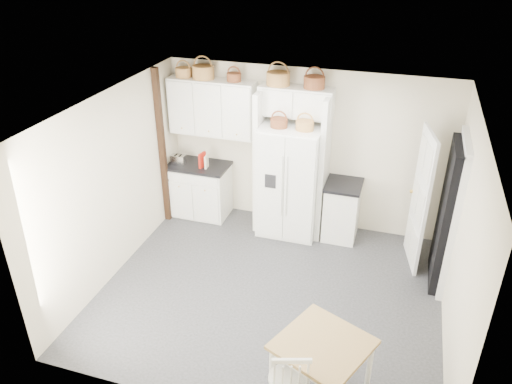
% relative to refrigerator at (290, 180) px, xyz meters
% --- Properties ---
extents(floor, '(4.50, 4.50, 0.00)m').
position_rel_refrigerator_xyz_m(floor, '(0.15, -1.63, -0.90)').
color(floor, '#28282A').
rests_on(floor, ground).
extents(ceiling, '(4.50, 4.50, 0.00)m').
position_rel_refrigerator_xyz_m(ceiling, '(0.15, -1.63, 1.70)').
color(ceiling, white).
rests_on(ceiling, wall_back).
extents(wall_back, '(4.50, 0.00, 4.50)m').
position_rel_refrigerator_xyz_m(wall_back, '(0.15, 0.37, 0.40)').
color(wall_back, beige).
rests_on(wall_back, floor).
extents(wall_left, '(0.00, 4.00, 4.00)m').
position_rel_refrigerator_xyz_m(wall_left, '(-2.10, -1.63, 0.40)').
color(wall_left, beige).
rests_on(wall_left, floor).
extents(wall_right, '(0.00, 4.00, 4.00)m').
position_rel_refrigerator_xyz_m(wall_right, '(2.40, -1.63, 0.40)').
color(wall_right, beige).
rests_on(wall_right, floor).
extents(refrigerator, '(0.93, 0.75, 1.81)m').
position_rel_refrigerator_xyz_m(refrigerator, '(0.00, 0.00, 0.00)').
color(refrigerator, white).
rests_on(refrigerator, floor).
extents(base_cab_left, '(0.96, 0.61, 0.89)m').
position_rel_refrigerator_xyz_m(base_cab_left, '(-1.59, 0.07, -0.46)').
color(base_cab_left, white).
rests_on(base_cab_left, floor).
extents(base_cab_right, '(0.51, 0.61, 0.90)m').
position_rel_refrigerator_xyz_m(base_cab_right, '(0.84, 0.07, -0.45)').
color(base_cab_right, white).
rests_on(base_cab_right, floor).
extents(dining_table, '(1.12, 1.12, 0.71)m').
position_rel_refrigerator_xyz_m(dining_table, '(1.11, -3.08, -0.55)').
color(dining_table, brown).
rests_on(dining_table, floor).
extents(windsor_chair, '(0.52, 0.49, 0.87)m').
position_rel_refrigerator_xyz_m(windsor_chair, '(0.84, -3.38, -0.47)').
color(windsor_chair, white).
rests_on(windsor_chair, floor).
extents(counter_left, '(1.00, 0.65, 0.04)m').
position_rel_refrigerator_xyz_m(counter_left, '(-1.59, 0.07, 0.01)').
color(counter_left, black).
rests_on(counter_left, base_cab_left).
extents(counter_right, '(0.55, 0.66, 0.04)m').
position_rel_refrigerator_xyz_m(counter_right, '(0.84, 0.07, 0.02)').
color(counter_right, black).
rests_on(counter_right, base_cab_right).
extents(toaster, '(0.24, 0.14, 0.17)m').
position_rel_refrigerator_xyz_m(toaster, '(-1.91, -0.03, 0.11)').
color(toaster, silver).
rests_on(toaster, counter_left).
extents(cookbook_red, '(0.07, 0.17, 0.25)m').
position_rel_refrigerator_xyz_m(cookbook_red, '(-1.48, -0.01, 0.16)').
color(cookbook_red, red).
rests_on(cookbook_red, counter_left).
extents(cookbook_cream, '(0.04, 0.15, 0.22)m').
position_rel_refrigerator_xyz_m(cookbook_cream, '(-1.41, -0.01, 0.14)').
color(cookbook_cream, beige).
rests_on(cookbook_cream, counter_left).
extents(basket_upper_a, '(0.26, 0.26, 0.15)m').
position_rel_refrigerator_xyz_m(basket_upper_a, '(-1.81, 0.20, 1.52)').
color(basket_upper_a, '#9E763D').
rests_on(basket_upper_a, upper_cabinet).
extents(basket_upper_b, '(0.34, 0.34, 0.20)m').
position_rel_refrigerator_xyz_m(basket_upper_b, '(-1.48, 0.20, 1.55)').
color(basket_upper_b, '#9E763D').
rests_on(basket_upper_b, upper_cabinet).
extents(basket_upper_c, '(0.22, 0.22, 0.13)m').
position_rel_refrigerator_xyz_m(basket_upper_c, '(-0.98, 0.20, 1.51)').
color(basket_upper_c, maroon).
rests_on(basket_upper_c, upper_cabinet).
extents(basket_bridge_a, '(0.35, 0.35, 0.20)m').
position_rel_refrigerator_xyz_m(basket_bridge_a, '(-0.29, 0.20, 1.54)').
color(basket_bridge_a, '#9E763D').
rests_on(basket_bridge_a, bridge_cabinet).
extents(basket_bridge_b, '(0.31, 0.31, 0.18)m').
position_rel_refrigerator_xyz_m(basket_bridge_b, '(0.26, 0.20, 1.54)').
color(basket_bridge_b, maroon).
rests_on(basket_bridge_b, bridge_cabinet).
extents(basket_fridge_a, '(0.26, 0.26, 0.14)m').
position_rel_refrigerator_xyz_m(basket_fridge_a, '(-0.18, -0.10, 0.97)').
color(basket_fridge_a, maroon).
rests_on(basket_fridge_a, refrigerator).
extents(basket_fridge_b, '(0.27, 0.27, 0.14)m').
position_rel_refrigerator_xyz_m(basket_fridge_b, '(0.21, -0.10, 0.98)').
color(basket_fridge_b, '#9E763D').
rests_on(basket_fridge_b, refrigerator).
extents(upper_cabinet, '(1.40, 0.34, 0.90)m').
position_rel_refrigerator_xyz_m(upper_cabinet, '(-1.35, 0.20, 1.00)').
color(upper_cabinet, white).
rests_on(upper_cabinet, wall_back).
extents(bridge_cabinet, '(1.12, 0.34, 0.45)m').
position_rel_refrigerator_xyz_m(bridge_cabinet, '(-0.00, 0.20, 1.22)').
color(bridge_cabinet, white).
rests_on(bridge_cabinet, wall_back).
extents(fridge_panel_left, '(0.08, 0.60, 2.30)m').
position_rel_refrigerator_xyz_m(fridge_panel_left, '(-0.51, 0.07, 0.25)').
color(fridge_panel_left, white).
rests_on(fridge_panel_left, floor).
extents(fridge_panel_right, '(0.08, 0.60, 2.30)m').
position_rel_refrigerator_xyz_m(fridge_panel_right, '(0.51, 0.07, 0.25)').
color(fridge_panel_right, white).
rests_on(fridge_panel_right, floor).
extents(trim_post, '(0.09, 0.09, 2.60)m').
position_rel_refrigerator_xyz_m(trim_post, '(-2.05, -0.28, 0.40)').
color(trim_post, black).
rests_on(trim_post, floor).
extents(doorway_void, '(0.18, 0.85, 2.05)m').
position_rel_refrigerator_xyz_m(doorway_void, '(2.31, -0.63, 0.12)').
color(doorway_void, black).
rests_on(doorway_void, floor).
extents(door_slab, '(0.21, 0.79, 2.05)m').
position_rel_refrigerator_xyz_m(door_slab, '(1.95, -0.30, 0.12)').
color(door_slab, white).
rests_on(door_slab, floor).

